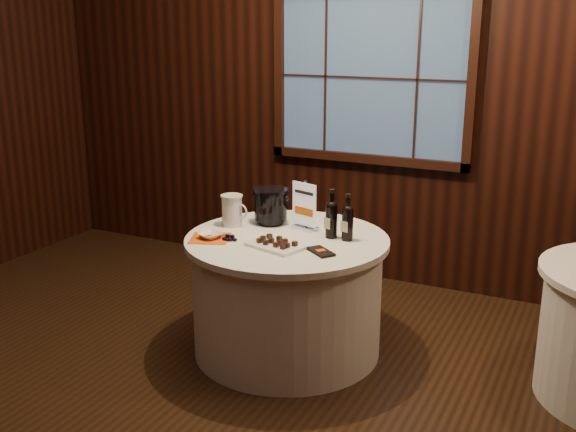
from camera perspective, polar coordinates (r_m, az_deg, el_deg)
The scene contains 13 objects.
ground at distance 3.76m, azimuth -7.19°, elevation -17.38°, with size 6.00×6.00×0.00m, color black.
back_wall at distance 5.40m, azimuth 7.03°, elevation 10.44°, with size 6.00×0.10×3.00m.
main_table at distance 4.34m, azimuth -0.08°, elevation -6.64°, with size 1.28×1.28×0.77m.
sign_stand at distance 4.35m, azimuth 1.46°, elevation 0.26°, with size 0.19×0.14×0.32m.
port_bottle_left at distance 4.18m, azimuth 3.70°, elevation -0.07°, with size 0.07×0.09×0.31m.
port_bottle_right at distance 4.14m, azimuth 5.07°, elevation -0.37°, with size 0.07×0.08×0.29m.
ice_bucket at distance 4.47m, azimuth -1.48°, elevation 0.91°, with size 0.23×0.23×0.24m.
chocolate_plate at distance 4.03m, azimuth -0.98°, elevation -2.39°, with size 0.38×0.30×0.05m.
chocolate_box at distance 3.94m, azimuth 2.80°, elevation -3.03°, with size 0.19×0.09×0.02m, color black.
grape_bunch at distance 4.16m, azimuth -4.99°, elevation -1.85°, with size 0.15×0.06×0.04m.
glass_pitcher at distance 4.44m, azimuth -4.75°, elevation 0.49°, with size 0.19×0.15×0.21m.
orange_napkin at distance 4.22m, azimuth -6.62°, elevation -1.88°, with size 0.24×0.24×0.00m, color #DB4D12.
cracker_bowl at distance 4.21m, azimuth -6.63°, elevation -1.64°, with size 0.14×0.14×0.03m, color white.
Camera 1 is at (1.78, -2.59, 2.07)m, focal length 42.00 mm.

